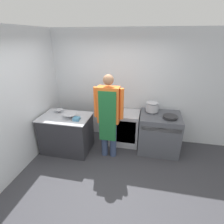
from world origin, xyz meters
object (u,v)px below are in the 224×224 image
Objects in this scene: person_cook at (109,113)px; stock_pot at (152,106)px; saute_pan at (170,117)px; stove at (159,132)px; fridge_unit at (124,128)px; mixing_bowl at (70,116)px; plastic_tub at (77,119)px.

person_cook is 6.44× the size of stock_pot.
saute_pan is (0.38, -0.28, -0.10)m from stock_pot.
stove is 0.84m from fridge_unit.
fridge_unit is 0.44× the size of person_cook.
mixing_bowl is at bearing -166.12° from stove.
person_cook is at bearing -156.04° from stove.
stock_pot is (0.63, 0.01, 0.62)m from fridge_unit.
mixing_bowl is at bearing -160.41° from stock_pot.
person_cook reaches higher than fridge_unit.
person_cook is 6.09× the size of saute_pan.
stove is 2.88× the size of mixing_bowl.
person_cook reaches higher than plastic_tub.
person_cook is 0.70m from plastic_tub.
mixing_bowl is 1.86m from stock_pot.
mixing_bowl is (-1.12, -0.61, 0.50)m from fridge_unit.
saute_pan is at bearing -37.60° from stove.
saute_pan is (1.95, 0.44, 0.03)m from plastic_tub.
plastic_tub is at bearing -161.91° from stove.
stock_pot is (0.89, 0.63, -0.03)m from person_cook.
stock_pot is at bearing 24.63° from plastic_tub.
mixing_bowl is 0.21m from plastic_tub.
stove is 3.17× the size of stock_pot.
fridge_unit is at bearing 28.53° from mixing_bowl.
saute_pan is at bearing 15.25° from person_cook.
stove is at bearing -34.84° from stock_pot.
fridge_unit is (-0.83, 0.13, -0.04)m from stove.
stock_pot is at bearing 1.18° from fridge_unit.
mixing_bowl is (-0.86, 0.00, -0.14)m from person_cook.
person_cook is at bearing 7.82° from plastic_tub.
mixing_bowl is (-1.95, -0.48, 0.47)m from stove.
saute_pan is at bearing -14.76° from fridge_unit.
stock_pot reaches higher than stove.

